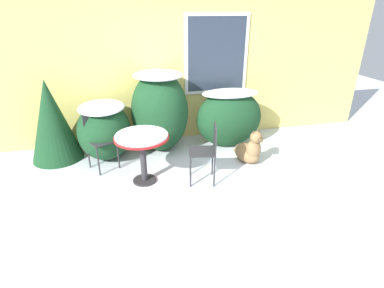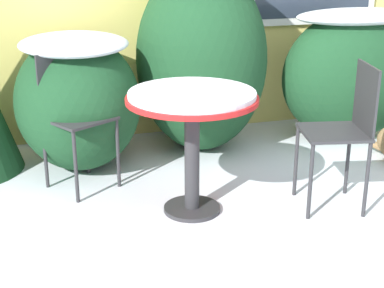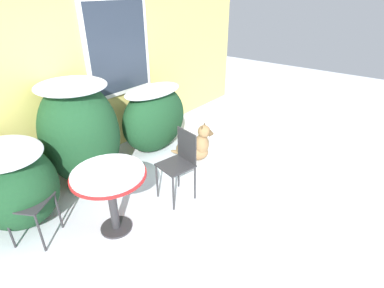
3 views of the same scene
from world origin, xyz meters
The scene contains 7 objects.
ground_plane centered at (0.00, 0.00, 0.00)m, with size 16.00×16.00×0.00m, color silver.
shrub_left centered at (-1.29, 1.59, 0.52)m, with size 0.89×1.07×0.96m.
shrub_middle centered at (-0.33, 1.71, 0.75)m, with size 0.99×1.05×1.42m.
shrub_right centered at (0.92, 1.58, 0.57)m, with size 1.21×0.69×1.06m.
patio_table centered at (-0.72, 0.62, 0.63)m, with size 0.78×0.78×0.76m.
patio_chair_near_table centered at (-1.36, 1.24, 0.52)m, with size 0.52×0.52×0.90m.
patio_chair_far_side centered at (0.18, 0.44, 0.52)m, with size 0.45×0.45×0.90m.
Camera 2 is at (-1.66, -2.53, 1.62)m, focal length 55.00 mm.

